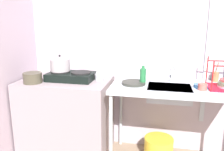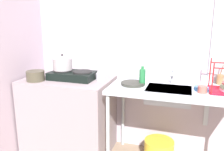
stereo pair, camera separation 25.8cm
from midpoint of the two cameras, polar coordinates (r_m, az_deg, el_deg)
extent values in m
cube|color=#B4A9B4|center=(2.82, 13.39, 7.85)|extent=(4.41, 0.10, 2.68)
cube|color=#B1BEC6|center=(2.78, 20.33, 10.08)|extent=(0.05, 0.01, 2.14)
cube|color=gray|center=(2.93, -13.42, -9.76)|extent=(1.03, 0.68, 0.92)
cube|color=#B1BEC6|center=(2.52, 12.66, -2.98)|extent=(1.37, 0.68, 0.04)
cylinder|color=#B1C5C7|center=(2.49, -3.35, -14.29)|extent=(0.04, 0.04, 0.88)
cylinder|color=#ADBBC0|center=(3.02, -0.33, -9.10)|extent=(0.04, 0.04, 0.88)
cube|color=black|center=(2.75, -12.70, -0.26)|extent=(0.52, 0.32, 0.09)
cylinder|color=black|center=(2.79, -15.10, 0.91)|extent=(0.22, 0.22, 0.02)
cylinder|color=black|center=(2.69, -10.31, 0.68)|extent=(0.22, 0.22, 0.02)
cylinder|color=#A09B9C|center=(2.77, -15.20, 2.44)|extent=(0.22, 0.22, 0.13)
cone|color=#A39AA5|center=(2.76, -15.30, 4.10)|extent=(0.23, 0.23, 0.03)
sphere|color=black|center=(2.76, -15.34, 4.65)|extent=(0.02, 0.02, 0.02)
cylinder|color=#484433|center=(2.75, -21.40, -0.56)|extent=(0.20, 0.20, 0.11)
cylinder|color=silver|center=(2.69, -5.89, -0.42)|extent=(0.10, 0.10, 0.08)
cone|color=silver|center=(2.67, -5.93, 1.15)|extent=(0.09, 0.09, 0.08)
cube|color=#B1BEC6|center=(2.49, 10.91, -4.27)|extent=(0.45, 0.34, 0.14)
cylinder|color=#B1BEC6|center=(2.64, 11.41, -0.08)|extent=(0.02, 0.02, 0.14)
torus|color=#B1BEC6|center=(2.58, 11.47, 1.24)|extent=(0.11, 0.02, 0.11)
cylinder|color=#32332C|center=(2.52, 2.36, -1.87)|extent=(0.25, 0.25, 0.03)
cylinder|color=red|center=(2.38, 20.57, -0.29)|extent=(0.01, 0.01, 0.30)
cylinder|color=red|center=(2.66, 19.67, 1.21)|extent=(0.01, 0.01, 0.30)
cylinder|color=#B95B4E|center=(2.43, 18.43, -2.67)|extent=(0.09, 0.09, 0.07)
cylinder|color=teal|center=(2.51, 18.12, -2.49)|extent=(0.14, 0.14, 0.04)
cylinder|color=#26743E|center=(2.50, 4.65, -0.30)|extent=(0.07, 0.07, 0.17)
cylinder|color=#26743E|center=(2.48, 4.69, 2.00)|extent=(0.03, 0.03, 0.03)
cylinder|color=#A17448|center=(2.82, 21.58, -0.34)|extent=(0.07, 0.07, 0.10)
cylinder|color=olive|center=(2.80, 21.71, 1.11)|extent=(0.05, 0.02, 0.19)
cylinder|color=gold|center=(2.89, 8.69, -17.23)|extent=(0.33, 0.33, 0.26)
camera|label=1|loc=(0.13, -92.86, -0.69)|focal=37.44mm
camera|label=2|loc=(0.13, 87.14, 0.69)|focal=37.44mm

